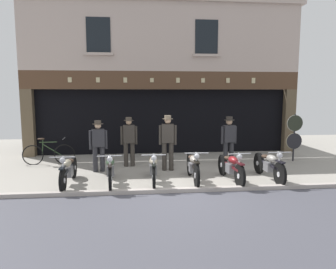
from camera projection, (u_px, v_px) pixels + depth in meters
The scene contains 16 objects.
ground at pixel (190, 209), 6.90m from camera, with size 22.94×22.00×0.18m.
shop_facade at pixel (160, 110), 14.58m from camera, with size 11.24×4.42×6.12m.
motorcycle_far_left at pixel (68, 170), 8.50m from camera, with size 0.62×1.99×0.90m.
motorcycle_left at pixel (110, 169), 8.56m from camera, with size 0.62×2.04×0.92m.
motorcycle_center_left at pixel (153, 168), 8.75m from camera, with size 0.62×2.02×0.91m.
motorcycle_center at pixel (193, 166), 8.85m from camera, with size 0.62×2.03×0.93m.
motorcycle_center_right at pixel (231, 167), 8.86m from camera, with size 0.62×1.95×0.91m.
motorcycle_right at pixel (269, 165), 9.04m from camera, with size 0.62×2.00×0.92m.
salesman_left at pixel (98, 144), 9.91m from camera, with size 0.55×0.33×1.61m.
shopkeeper_center at pixel (129, 139), 10.63m from camera, with size 0.56×0.32×1.66m.
salesman_right at pixel (168, 140), 10.05m from camera, with size 0.56×0.34×1.76m.
assistant_far_right at pixel (229, 138), 10.79m from camera, with size 0.55×0.36×1.67m.
tyre_sign_pole at pixel (294, 133), 11.41m from camera, with size 0.59×0.06×1.71m.
advert_board_near at pixel (113, 112), 12.76m from camera, with size 0.72×0.03×1.06m.
advert_board_far at pixel (86, 111), 12.64m from camera, with size 0.70×0.03×1.05m.
leaning_bicycle at pixel (49, 154), 10.98m from camera, with size 1.76×0.50×0.94m.
Camera 1 is at (-1.17, -7.53, 2.46)m, focal length 34.02 mm.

